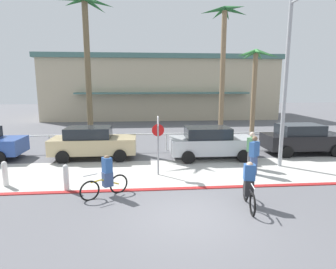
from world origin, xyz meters
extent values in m
plane|color=#5B5B60|center=(0.00, 10.00, 0.00)|extent=(80.00, 80.00, 0.00)
cube|color=beige|center=(0.00, 4.20, 0.01)|extent=(44.00, 4.00, 0.02)
cube|color=maroon|center=(0.00, 2.20, 0.01)|extent=(44.00, 0.24, 0.03)
cube|color=#BCAD8E|center=(0.74, 27.31, 3.28)|extent=(25.70, 10.63, 6.56)
cube|color=#47706B|center=(0.74, 27.31, 6.81)|extent=(26.30, 11.23, 0.50)
cube|color=#47706B|center=(0.74, 21.50, 3.00)|extent=(17.99, 1.20, 0.16)
cylinder|color=white|center=(0.00, 8.50, 1.00)|extent=(18.01, 0.08, 0.08)
cylinder|color=white|center=(-9.00, 8.50, 0.50)|extent=(0.08, 0.08, 1.00)
cylinder|color=white|center=(-6.75, 8.50, 0.50)|extent=(0.08, 0.08, 1.00)
cylinder|color=white|center=(-4.50, 8.50, 0.50)|extent=(0.08, 0.08, 1.00)
cylinder|color=white|center=(-2.25, 8.50, 0.50)|extent=(0.08, 0.08, 1.00)
cylinder|color=white|center=(0.00, 8.50, 0.50)|extent=(0.08, 0.08, 1.00)
cylinder|color=white|center=(2.25, 8.50, 0.50)|extent=(0.08, 0.08, 1.00)
cylinder|color=white|center=(4.50, 8.50, 0.50)|extent=(0.08, 0.08, 1.00)
cylinder|color=white|center=(6.75, 8.50, 0.50)|extent=(0.08, 0.08, 1.00)
cylinder|color=white|center=(9.00, 8.50, 0.50)|extent=(0.08, 0.08, 1.00)
cylinder|color=gray|center=(-0.73, 3.92, 1.10)|extent=(0.08, 0.08, 2.20)
cube|color=white|center=(-0.73, 3.92, 2.38)|extent=(0.04, 0.56, 0.36)
cylinder|color=red|center=(-0.73, 3.92, 1.98)|extent=(0.52, 0.03, 0.52)
cylinder|color=white|center=(-6.68, 3.06, 0.42)|extent=(0.20, 0.20, 0.85)
sphere|color=white|center=(-6.68, 3.06, 0.90)|extent=(0.20, 0.20, 0.20)
cylinder|color=white|center=(-4.22, 2.41, 0.42)|extent=(0.20, 0.20, 0.85)
sphere|color=white|center=(-4.22, 2.41, 0.90)|extent=(0.20, 0.20, 0.20)
cylinder|color=#9EA0A5|center=(5.18, 4.74, 3.75)|extent=(0.18, 0.18, 7.50)
cylinder|color=brown|center=(-4.74, 10.38, 4.47)|extent=(0.36, 0.36, 8.93)
cone|color=#235B2D|center=(-3.88, 10.38, 8.70)|extent=(1.80, 0.32, 0.78)
cone|color=#235B2D|center=(-4.22, 11.03, 8.68)|extent=(1.34, 1.57, 0.80)
cone|color=#235B2D|center=(-4.91, 11.12, 8.66)|extent=(0.67, 1.65, 0.84)
cone|color=#235B2D|center=(-5.40, 10.70, 8.79)|extent=(1.51, 0.95, 0.61)
cone|color=#235B2D|center=(-4.27, 9.80, 8.68)|extent=(1.25, 1.45, 0.80)
cylinder|color=#846B4C|center=(4.38, 12.41, 4.54)|extent=(0.36, 0.36, 9.08)
cone|color=#235B2D|center=(5.18, 12.41, 8.87)|extent=(1.68, 0.32, 0.73)
cone|color=#235B2D|center=(4.72, 13.00, 8.83)|extent=(1.01, 1.44, 0.81)
cone|color=#235B2D|center=(4.08, 12.93, 8.83)|extent=(0.94, 1.31, 0.79)
cone|color=#235B2D|center=(3.52, 12.41, 8.89)|extent=(1.79, 0.32, 0.70)
cone|color=#235B2D|center=(4.04, 11.82, 8.95)|extent=(0.99, 1.39, 0.58)
cone|color=#235B2D|center=(4.83, 11.64, 8.96)|extent=(1.19, 1.74, 0.57)
cylinder|color=#846B4C|center=(7.24, 13.57, 3.20)|extent=(0.36, 0.36, 6.39)
cone|color=#387F3D|center=(8.16, 13.57, 6.16)|extent=(1.91, 0.32, 0.78)
cone|color=#387F3D|center=(7.81, 14.27, 6.12)|extent=(1.44, 1.69, 0.85)
cone|color=#387F3D|center=(7.03, 14.49, 6.14)|extent=(0.75, 1.99, 0.80)
cone|color=#387F3D|center=(6.62, 13.86, 6.23)|extent=(1.45, 0.92, 0.63)
cone|color=#387F3D|center=(6.43, 13.17, 6.12)|extent=(1.85, 1.11, 0.85)
cone|color=#387F3D|center=(7.08, 12.83, 6.26)|extent=(0.66, 1.60, 0.57)
cone|color=#387F3D|center=(7.68, 13.02, 6.14)|extent=(1.19, 1.38, 0.80)
cylinder|color=black|center=(-8.48, 8.10, 0.33)|extent=(0.66, 0.22, 0.66)
cube|color=tan|center=(-3.97, 7.01, 0.73)|extent=(4.40, 1.80, 0.80)
cube|color=#1E2328|center=(-4.22, 7.01, 1.41)|extent=(2.29, 1.58, 0.56)
cylinder|color=black|center=(-2.56, 7.91, 0.33)|extent=(0.66, 0.22, 0.66)
cylinder|color=black|center=(-2.56, 6.11, 0.33)|extent=(0.66, 0.22, 0.66)
cylinder|color=black|center=(-5.38, 7.91, 0.33)|extent=(0.66, 0.22, 0.66)
cylinder|color=black|center=(-5.38, 6.11, 0.33)|extent=(0.66, 0.22, 0.66)
cube|color=#B2B7BC|center=(2.25, 6.42, 0.73)|extent=(4.40, 1.80, 0.80)
cube|color=#1E2328|center=(2.00, 6.42, 1.41)|extent=(2.29, 1.58, 0.56)
cylinder|color=black|center=(3.66, 7.32, 0.33)|extent=(0.66, 0.22, 0.66)
cylinder|color=black|center=(3.66, 5.52, 0.33)|extent=(0.66, 0.22, 0.66)
cylinder|color=black|center=(0.84, 7.32, 0.33)|extent=(0.66, 0.22, 0.66)
cylinder|color=black|center=(0.84, 5.52, 0.33)|extent=(0.66, 0.22, 0.66)
cube|color=black|center=(7.66, 7.04, 0.73)|extent=(4.40, 1.80, 0.80)
cube|color=#1E2328|center=(7.41, 7.04, 1.41)|extent=(2.29, 1.58, 0.56)
cylinder|color=black|center=(9.07, 7.94, 0.33)|extent=(0.66, 0.22, 0.66)
cylinder|color=black|center=(6.25, 7.94, 0.33)|extent=(0.66, 0.22, 0.66)
cylinder|color=black|center=(6.25, 6.14, 0.33)|extent=(0.66, 0.22, 0.66)
torus|color=black|center=(1.91, -0.11, 0.33)|extent=(0.18, 0.72, 0.72)
torus|color=black|center=(2.09, 0.98, 0.33)|extent=(0.18, 0.72, 0.72)
cylinder|color=black|center=(2.04, 0.65, 0.48)|extent=(0.17, 0.69, 0.35)
cylinder|color=black|center=(1.95, 0.13, 0.62)|extent=(0.11, 0.39, 0.07)
cylinder|color=black|center=(2.02, 0.55, 0.55)|extent=(0.05, 0.05, 0.44)
cylinder|color=silver|center=(1.92, -0.06, 0.88)|extent=(0.12, 0.50, 0.04)
cube|color=#232326|center=(2.02, 0.55, 0.61)|extent=(0.33, 0.36, 0.52)
cube|color=#2D5699|center=(2.02, 0.55, 1.13)|extent=(0.38, 0.31, 0.52)
sphere|color=#D6A884|center=(2.02, 0.55, 1.36)|extent=(0.22, 0.22, 0.22)
torus|color=black|center=(-3.19, 1.43, 0.33)|extent=(0.64, 0.44, 0.72)
torus|color=black|center=(-2.26, 2.02, 0.33)|extent=(0.64, 0.44, 0.72)
cylinder|color=gold|center=(-2.55, 1.84, 0.48)|extent=(0.61, 0.41, 0.35)
cylinder|color=gold|center=(-2.99, 1.56, 0.62)|extent=(0.35, 0.25, 0.07)
cylinder|color=gold|center=(-2.63, 1.79, 0.55)|extent=(0.05, 0.05, 0.44)
cylinder|color=silver|center=(-3.15, 1.46, 0.88)|extent=(0.44, 0.30, 0.04)
cube|color=#384C7A|center=(-2.63, 1.79, 0.61)|extent=(0.42, 0.41, 0.52)
cube|color=#2D5699|center=(-2.63, 1.79, 1.13)|extent=(0.40, 0.43, 0.52)
sphere|color=brown|center=(-2.63, 1.79, 1.36)|extent=(0.22, 0.22, 0.22)
cylinder|color=#4C4C51|center=(3.64, 4.50, 0.42)|extent=(0.44, 0.44, 0.83)
cube|color=#4C7F51|center=(3.64, 4.50, 1.15)|extent=(0.48, 0.44, 0.64)
sphere|color=beige|center=(3.64, 4.50, 1.62)|extent=(0.23, 0.23, 0.23)
cylinder|color=#384C7A|center=(3.41, 3.61, 0.41)|extent=(0.44, 0.44, 0.82)
cube|color=#2D5699|center=(3.41, 3.61, 1.14)|extent=(0.48, 0.44, 0.64)
sphere|color=brown|center=(3.41, 3.61, 1.60)|extent=(0.23, 0.23, 0.23)
camera|label=1|loc=(-1.32, -7.78, 3.90)|focal=29.95mm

